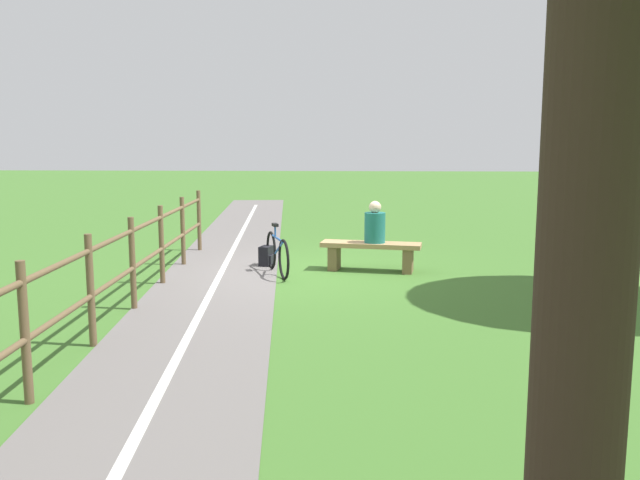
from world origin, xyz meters
name	(u,v)px	position (x,y,z in m)	size (l,w,h in m)	color
ground_plane	(300,272)	(0.00, 0.00, 0.00)	(80.00, 80.00, 0.00)	#3D6B28
paved_path	(187,340)	(0.96, 4.00, 0.01)	(1.91, 36.00, 0.02)	#66605E
path_centre_line	(187,339)	(0.96, 4.00, 0.02)	(0.10, 32.00, 0.00)	silver
bench	(371,251)	(-1.22, -0.18, 0.34)	(1.77, 0.74, 0.50)	#A88456
person_seated	(375,225)	(-1.28, -0.17, 0.80)	(0.41, 0.41, 0.72)	#1E6B66
bicycle	(277,253)	(0.38, 0.17, 0.35)	(0.58, 1.57, 0.85)	black
backpack	(267,256)	(0.65, -0.50, 0.18)	(0.28, 0.33, 0.37)	black
fence_roadside	(90,281)	(1.94, 4.25, 0.73)	(0.72, 12.85, 1.24)	brown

